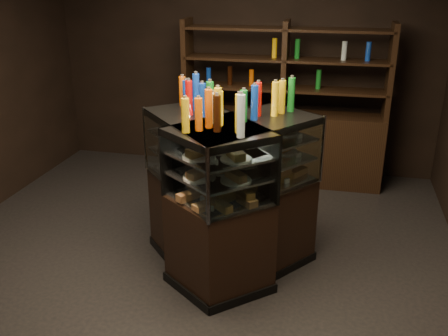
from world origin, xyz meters
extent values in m
plane|color=black|center=(0.00, 0.00, 0.00)|extent=(5.00, 5.00, 0.00)
cube|color=black|center=(0.00, 2.50, 1.50)|extent=(5.00, 0.02, 3.00)
cube|color=black|center=(0.52, -0.12, 0.41)|extent=(1.25, 1.38, 0.82)
cube|color=black|center=(0.52, -0.12, 0.04)|extent=(1.29, 1.42, 0.08)
cube|color=black|center=(0.52, -0.12, 1.37)|extent=(1.25, 1.38, 0.06)
cube|color=silver|center=(0.52, -0.12, 0.83)|extent=(1.18, 1.31, 0.02)
cube|color=silver|center=(0.52, -0.12, 1.02)|extent=(1.18, 1.31, 0.02)
cube|color=silver|center=(0.52, -0.12, 1.19)|extent=(1.18, 1.31, 0.02)
cube|color=white|center=(0.78, -0.31, 1.11)|extent=(0.76, 1.01, 0.58)
cylinder|color=silver|center=(1.15, 0.20, 1.11)|extent=(0.03, 0.03, 0.60)
cylinder|color=silver|center=(0.40, -0.80, 1.11)|extent=(0.03, 0.03, 0.60)
cube|color=black|center=(0.21, -0.13, 0.41)|extent=(1.31, 1.35, 0.82)
cube|color=black|center=(0.21, -0.13, 0.04)|extent=(1.34, 1.39, 0.08)
cube|color=black|center=(0.21, -0.13, 1.37)|extent=(1.31, 1.35, 0.06)
cube|color=silver|center=(0.21, -0.13, 0.83)|extent=(1.23, 1.28, 0.02)
cube|color=silver|center=(0.21, -0.13, 1.02)|extent=(1.23, 1.28, 0.02)
cube|color=silver|center=(0.21, -0.13, 1.19)|extent=(1.23, 1.28, 0.02)
cube|color=white|center=(-0.03, -0.35, 1.11)|extent=(0.85, 0.93, 0.58)
cylinder|color=silver|center=(0.40, -0.80, 1.11)|extent=(0.03, 0.03, 0.60)
cylinder|color=silver|center=(-0.45, 0.12, 1.11)|extent=(0.03, 0.03, 0.60)
cube|color=#B67B41|center=(0.23, -0.55, 0.87)|extent=(0.18, 0.20, 0.06)
cube|color=#B67B41|center=(0.36, -0.39, 0.87)|extent=(0.18, 0.20, 0.06)
cube|color=#B67B41|center=(0.48, -0.22, 0.87)|extent=(0.18, 0.20, 0.06)
cube|color=#B67B41|center=(0.61, -0.05, 0.87)|extent=(0.18, 0.20, 0.06)
cube|color=#B67B41|center=(0.74, 0.12, 0.87)|extent=(0.18, 0.20, 0.06)
cube|color=#B67B41|center=(0.86, 0.29, 0.87)|extent=(0.18, 0.20, 0.06)
cylinder|color=white|center=(0.24, -0.50, 1.04)|extent=(0.24, 0.24, 0.02)
cube|color=#B67B41|center=(0.24, -0.50, 1.07)|extent=(0.17, 0.19, 0.05)
cylinder|color=white|center=(0.38, -0.31, 1.04)|extent=(0.24, 0.24, 0.02)
cube|color=#B67B41|center=(0.38, -0.31, 1.07)|extent=(0.17, 0.19, 0.05)
cylinder|color=white|center=(0.52, -0.12, 1.04)|extent=(0.24, 0.24, 0.02)
cube|color=#B67B41|center=(0.52, -0.12, 1.07)|extent=(0.17, 0.19, 0.05)
cylinder|color=white|center=(0.66, 0.08, 1.04)|extent=(0.24, 0.24, 0.02)
cube|color=#B67B41|center=(0.66, 0.08, 1.07)|extent=(0.17, 0.19, 0.05)
cylinder|color=white|center=(0.81, 0.27, 1.04)|extent=(0.24, 0.24, 0.02)
cube|color=#B67B41|center=(0.81, 0.27, 1.07)|extent=(0.17, 0.19, 0.05)
cylinder|color=white|center=(0.24, -0.50, 1.21)|extent=(0.24, 0.24, 0.02)
cube|color=#B67B41|center=(0.24, -0.50, 1.25)|extent=(0.17, 0.19, 0.05)
cylinder|color=white|center=(0.38, -0.31, 1.21)|extent=(0.24, 0.24, 0.02)
cube|color=#B67B41|center=(0.38, -0.31, 1.25)|extent=(0.17, 0.19, 0.05)
cylinder|color=white|center=(0.52, -0.12, 1.21)|extent=(0.24, 0.24, 0.02)
cube|color=#B67B41|center=(0.52, -0.12, 1.25)|extent=(0.17, 0.19, 0.05)
cylinder|color=white|center=(0.66, 0.08, 1.21)|extent=(0.24, 0.24, 0.02)
cube|color=#B67B41|center=(0.66, 0.08, 1.25)|extent=(0.17, 0.19, 0.05)
cylinder|color=white|center=(0.81, 0.27, 1.21)|extent=(0.24, 0.24, 0.02)
cube|color=#B67B41|center=(0.81, 0.27, 1.25)|extent=(0.17, 0.19, 0.05)
cube|color=#B67B41|center=(-0.17, 0.24, 0.87)|extent=(0.19, 0.19, 0.06)
cube|color=#B67B41|center=(-0.03, 0.08, 0.87)|extent=(0.19, 0.19, 0.06)
cube|color=#B67B41|center=(0.11, -0.07, 0.87)|extent=(0.19, 0.19, 0.06)
cube|color=#B67B41|center=(0.25, -0.23, 0.87)|extent=(0.19, 0.19, 0.06)
cube|color=#B67B41|center=(0.40, -0.38, 0.87)|extent=(0.19, 0.19, 0.06)
cube|color=#B67B41|center=(0.54, -0.54, 0.87)|extent=(0.19, 0.19, 0.06)
cylinder|color=white|center=(-0.11, 0.22, 1.04)|extent=(0.24, 0.24, 0.02)
cube|color=#B67B41|center=(-0.11, 0.22, 1.07)|extent=(0.18, 0.18, 0.05)
cylinder|color=white|center=(0.05, 0.05, 1.04)|extent=(0.24, 0.24, 0.02)
cube|color=#B67B41|center=(0.05, 0.05, 1.07)|extent=(0.18, 0.18, 0.05)
cylinder|color=white|center=(0.21, -0.13, 1.04)|extent=(0.24, 0.24, 0.02)
cube|color=#B67B41|center=(0.21, -0.13, 1.07)|extent=(0.18, 0.18, 0.05)
cylinder|color=white|center=(0.37, -0.31, 1.04)|extent=(0.24, 0.24, 0.02)
cube|color=#B67B41|center=(0.37, -0.31, 1.07)|extent=(0.18, 0.18, 0.05)
cylinder|color=white|center=(0.53, -0.48, 1.04)|extent=(0.24, 0.24, 0.02)
cube|color=#B67B41|center=(0.53, -0.48, 1.07)|extent=(0.18, 0.18, 0.05)
cylinder|color=white|center=(-0.11, 0.22, 1.21)|extent=(0.24, 0.24, 0.02)
cube|color=#B67B41|center=(-0.11, 0.22, 1.25)|extent=(0.18, 0.18, 0.05)
cylinder|color=white|center=(0.05, 0.05, 1.21)|extent=(0.24, 0.24, 0.02)
cube|color=#B67B41|center=(0.05, 0.05, 1.25)|extent=(0.18, 0.18, 0.05)
cylinder|color=white|center=(0.21, -0.13, 1.21)|extent=(0.24, 0.24, 0.02)
cube|color=#B67B41|center=(0.21, -0.13, 1.25)|extent=(0.18, 0.18, 0.05)
cylinder|color=white|center=(0.37, -0.31, 1.21)|extent=(0.24, 0.24, 0.02)
cube|color=#B67B41|center=(0.37, -0.31, 1.25)|extent=(0.18, 0.18, 0.05)
cylinder|color=white|center=(0.53, -0.48, 1.21)|extent=(0.24, 0.24, 0.02)
cube|color=#B67B41|center=(0.53, -0.48, 1.25)|extent=(0.18, 0.18, 0.05)
cylinder|color=yellow|center=(0.21, -0.54, 1.54)|extent=(0.06, 0.06, 0.28)
cylinder|color=silver|center=(0.21, -0.54, 1.69)|extent=(0.03, 0.03, 0.02)
cylinder|color=black|center=(0.27, -0.45, 1.54)|extent=(0.06, 0.06, 0.28)
cylinder|color=silver|center=(0.27, -0.45, 1.69)|extent=(0.03, 0.03, 0.02)
cylinder|color=#147223|center=(0.33, -0.37, 1.54)|extent=(0.06, 0.06, 0.28)
cylinder|color=silver|center=(0.33, -0.37, 1.69)|extent=(0.03, 0.03, 0.02)
cylinder|color=#0F38B2|center=(0.39, -0.28, 1.54)|extent=(0.06, 0.06, 0.28)
cylinder|color=silver|center=(0.39, -0.28, 1.69)|extent=(0.03, 0.03, 0.02)
cylinder|color=#D8590A|center=(0.46, -0.20, 1.54)|extent=(0.06, 0.06, 0.28)
cylinder|color=silver|center=(0.46, -0.20, 1.69)|extent=(0.03, 0.03, 0.02)
cylinder|color=silver|center=(0.52, -0.12, 1.54)|extent=(0.06, 0.06, 0.28)
cylinder|color=silver|center=(0.52, -0.12, 1.69)|extent=(0.03, 0.03, 0.02)
cylinder|color=#B20C0A|center=(0.58, -0.03, 1.54)|extent=(0.06, 0.06, 0.28)
cylinder|color=silver|center=(0.58, -0.03, 1.69)|extent=(0.03, 0.03, 0.02)
cylinder|color=yellow|center=(0.65, 0.05, 1.54)|extent=(0.06, 0.06, 0.28)
cylinder|color=silver|center=(0.65, 0.05, 1.69)|extent=(0.03, 0.03, 0.02)
cylinder|color=black|center=(0.71, 0.14, 1.54)|extent=(0.06, 0.06, 0.28)
cylinder|color=silver|center=(0.71, 0.14, 1.69)|extent=(0.03, 0.03, 0.02)
cylinder|color=#147223|center=(0.77, 0.22, 1.54)|extent=(0.06, 0.06, 0.28)
cylinder|color=silver|center=(0.77, 0.22, 1.69)|extent=(0.03, 0.03, 0.02)
cylinder|color=#0F38B2|center=(0.84, 0.31, 1.54)|extent=(0.06, 0.06, 0.28)
cylinder|color=silver|center=(0.84, 0.31, 1.69)|extent=(0.03, 0.03, 0.02)
cylinder|color=yellow|center=(-0.15, 0.26, 1.54)|extent=(0.06, 0.06, 0.28)
cylinder|color=silver|center=(-0.15, 0.26, 1.69)|extent=(0.03, 0.03, 0.02)
cylinder|color=black|center=(-0.08, 0.18, 1.54)|extent=(0.06, 0.06, 0.28)
cylinder|color=silver|center=(-0.08, 0.18, 1.69)|extent=(0.03, 0.03, 0.02)
cylinder|color=#147223|center=(-0.01, 0.10, 1.54)|extent=(0.06, 0.06, 0.28)
cylinder|color=silver|center=(-0.01, 0.10, 1.69)|extent=(0.03, 0.03, 0.02)
cylinder|color=#0F38B2|center=(0.06, 0.03, 1.54)|extent=(0.06, 0.06, 0.28)
cylinder|color=silver|center=(0.06, 0.03, 1.69)|extent=(0.03, 0.03, 0.02)
cylinder|color=#D8590A|center=(0.14, -0.05, 1.54)|extent=(0.06, 0.06, 0.28)
cylinder|color=silver|center=(0.14, -0.05, 1.69)|extent=(0.03, 0.03, 0.02)
cylinder|color=silver|center=(0.21, -0.13, 1.54)|extent=(0.06, 0.06, 0.28)
cylinder|color=silver|center=(0.21, -0.13, 1.69)|extent=(0.03, 0.03, 0.02)
cylinder|color=#B20C0A|center=(0.28, -0.21, 1.54)|extent=(0.06, 0.06, 0.28)
cylinder|color=silver|center=(0.28, -0.21, 1.69)|extent=(0.03, 0.03, 0.02)
cylinder|color=yellow|center=(0.35, -0.29, 1.54)|extent=(0.06, 0.06, 0.28)
cylinder|color=silver|center=(0.35, -0.29, 1.69)|extent=(0.03, 0.03, 0.02)
cylinder|color=black|center=(0.42, -0.36, 1.54)|extent=(0.06, 0.06, 0.28)
cylinder|color=silver|center=(0.42, -0.36, 1.69)|extent=(0.03, 0.03, 0.02)
cylinder|color=#147223|center=(0.49, -0.44, 1.54)|extent=(0.06, 0.06, 0.28)
cylinder|color=silver|center=(0.49, -0.44, 1.69)|extent=(0.03, 0.03, 0.02)
cylinder|color=#0F38B2|center=(0.56, -0.52, 1.54)|extent=(0.06, 0.06, 0.28)
cylinder|color=silver|center=(0.56, -0.52, 1.69)|extent=(0.03, 0.03, 0.02)
cylinder|color=black|center=(0.51, 0.03, 0.10)|extent=(0.26, 0.26, 0.19)
cone|color=#175124|center=(0.51, 0.03, 0.46)|extent=(0.39, 0.39, 0.54)
cone|color=#175124|center=(0.51, 0.03, 0.64)|extent=(0.30, 0.30, 0.38)
cube|color=black|center=(0.59, 2.05, 0.45)|extent=(2.48, 0.46, 0.90)
cube|color=black|center=(-0.61, 2.03, 1.45)|extent=(0.07, 0.38, 1.10)
cube|color=black|center=(0.59, 2.05, 1.45)|extent=(0.07, 0.38, 1.10)
cube|color=black|center=(1.80, 2.07, 1.45)|extent=(0.07, 0.38, 1.10)
cube|color=black|center=(0.59, 2.05, 1.20)|extent=(2.43, 0.42, 0.03)
cube|color=black|center=(0.59, 2.05, 1.55)|extent=(2.43, 0.42, 0.03)
cube|color=black|center=(0.59, 2.05, 1.90)|extent=(2.43, 0.42, 0.03)
cylinder|color=yellow|center=(-0.35, 2.03, 1.32)|extent=(0.06, 0.06, 0.22)
cylinder|color=black|center=(-0.08, 2.04, 1.32)|extent=(0.06, 0.06, 0.22)
cylinder|color=#147223|center=(0.19, 2.04, 1.32)|extent=(0.06, 0.06, 0.22)
cylinder|color=#0F38B2|center=(0.46, 2.05, 1.32)|extent=(0.06, 0.06, 0.22)
cylinder|color=#D8590A|center=(0.73, 2.05, 1.32)|extent=(0.06, 0.06, 0.22)
cylinder|color=silver|center=(1.00, 2.06, 1.32)|extent=(0.06, 0.06, 0.22)
cylinder|color=#B20C0A|center=(1.26, 2.06, 1.32)|extent=(0.06, 0.06, 0.22)
cylinder|color=yellow|center=(1.53, 2.07, 1.32)|extent=(0.06, 0.06, 0.22)
camera|label=1|loc=(1.24, -3.93, 2.54)|focal=40.00mm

